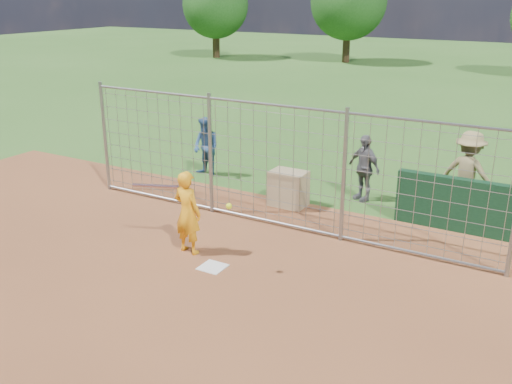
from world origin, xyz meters
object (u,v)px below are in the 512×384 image
Objects in this scene: bystander_b at (364,168)px; batter at (187,213)px; bystander_c at (468,173)px; bystander_a at (206,147)px; equipment_bin at (289,189)px.

batter is at bearing -87.63° from bystander_b.
bystander_c reaches higher than batter.
batter is 1.02× the size of bystander_a.
bystander_b is (1.81, 4.28, -0.02)m from batter.
bystander_c is 3.84m from equipment_bin.
batter reaches higher than equipment_bin.
bystander_c is (6.34, 0.58, 0.14)m from bystander_a.
equipment_bin is at bearing -3.43° from bystander_a.
bystander_a is 1.00× the size of bystander_b.
batter is 0.86× the size of bystander_c.
bystander_c is at bearing 32.05° from bystander_b.
bystander_a is (-2.32, 3.96, -0.02)m from batter.
equipment_bin is at bearing -112.03° from bystander_b.
bystander_a reaches higher than equipment_bin.
bystander_b is 1.92× the size of equipment_bin.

